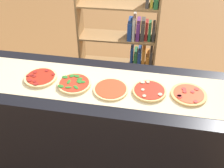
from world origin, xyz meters
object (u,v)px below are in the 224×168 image
(pizza_pepperoni_4, at_px, (189,94))
(pizza_mushroom_3, at_px, (149,91))
(pizza_spinach_1, at_px, (74,84))
(bookshelf, at_px, (129,44))
(pizza_pepperoni_0, at_px, (41,77))
(pizza_plain_2, at_px, (111,89))

(pizza_pepperoni_4, bearing_deg, pizza_mushroom_3, -177.04)
(pizza_mushroom_3, bearing_deg, pizza_pepperoni_4, 2.96)
(pizza_pepperoni_4, bearing_deg, pizza_spinach_1, -178.01)
(pizza_mushroom_3, bearing_deg, bookshelf, 104.28)
(pizza_spinach_1, distance_m, pizza_mushroom_3, 0.55)
(pizza_mushroom_3, relative_size, bookshelf, 0.16)
(pizza_pepperoni_0, relative_size, pizza_plain_2, 0.98)
(pizza_pepperoni_0, xyz_separation_m, pizza_plain_2, (0.55, -0.04, -0.00))
(pizza_spinach_1, bearing_deg, pizza_pepperoni_4, 1.99)
(pizza_plain_2, height_order, pizza_mushroom_3, pizza_mushroom_3)
(pizza_spinach_1, relative_size, pizza_plain_2, 0.97)
(pizza_mushroom_3, height_order, pizza_pepperoni_4, pizza_mushroom_3)
(pizza_plain_2, relative_size, pizza_mushroom_3, 1.05)
(pizza_pepperoni_4, height_order, bookshelf, bookshelf)
(pizza_pepperoni_4, relative_size, bookshelf, 0.17)
(bookshelf, bearing_deg, pizza_spinach_1, -103.34)
(pizza_pepperoni_4, bearing_deg, pizza_plain_2, -175.85)
(pizza_plain_2, bearing_deg, pizza_mushroom_3, 5.33)
(pizza_spinach_1, height_order, pizza_mushroom_3, same)
(pizza_plain_2, xyz_separation_m, pizza_mushroom_3, (0.27, 0.03, 0.00))
(pizza_spinach_1, height_order, pizza_pepperoni_4, pizza_spinach_1)
(pizza_pepperoni_4, bearing_deg, pizza_pepperoni_0, 179.90)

